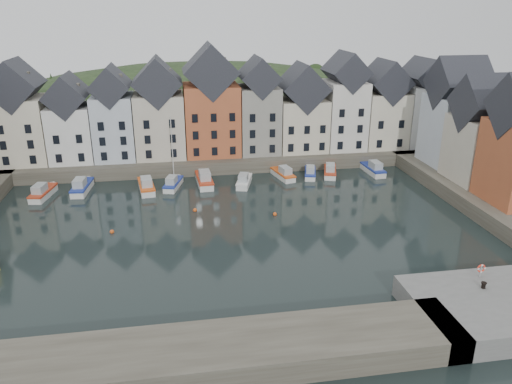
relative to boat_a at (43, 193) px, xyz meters
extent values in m
plane|color=black|center=(24.65, -16.52, -0.69)|extent=(260.00, 260.00, 0.00)
cube|color=#444034|center=(24.65, 13.48, 0.31)|extent=(90.00, 16.00, 2.00)
cube|color=#444034|center=(61.65, -13.52, 0.31)|extent=(14.00, 54.00, 2.00)
cube|color=#444034|center=(14.65, -38.52, 0.31)|extent=(50.00, 6.00, 2.00)
ellipsoid|color=black|center=(24.65, 39.48, -18.69)|extent=(153.60, 70.40, 64.00)
sphere|color=black|center=(10.71, 34.42, 8.01)|extent=(5.77, 5.77, 5.77)
sphere|color=black|center=(49.51, 44.23, 7.43)|extent=(5.27, 5.27, 5.27)
sphere|color=black|center=(56.47, 37.68, 7.19)|extent=(5.07, 5.07, 5.07)
sphere|color=black|center=(38.92, 38.67, 7.12)|extent=(5.01, 5.01, 5.01)
sphere|color=black|center=(-13.02, 40.09, 5.88)|extent=(3.94, 3.94, 3.94)
sphere|color=black|center=(52.97, 43.73, 7.36)|extent=(5.21, 5.21, 5.21)
sphere|color=black|center=(26.63, 42.13, 7.63)|extent=(5.45, 5.45, 5.45)
sphere|color=black|center=(62.45, 31.80, 6.51)|extent=(4.49, 4.49, 4.49)
cube|color=beige|center=(-4.52, 11.48, 6.34)|extent=(7.67, 8.00, 10.07)
cube|color=#21232A|center=(-4.52, 11.48, 13.28)|extent=(7.67, 8.16, 7.67)
cube|color=white|center=(2.74, 11.48, 5.61)|extent=(6.56, 8.00, 8.61)
cube|color=#21232A|center=(2.74, 11.48, 11.54)|extent=(6.56, 8.16, 6.56)
cube|color=silver|center=(9.28, 11.48, 6.32)|extent=(6.20, 8.00, 10.02)
cube|color=#21232A|center=(9.28, 11.48, 12.86)|extent=(6.20, 8.16, 6.20)
cube|color=beige|center=(16.38, 11.48, 6.35)|extent=(7.70, 8.00, 10.08)
cube|color=#21232A|center=(16.38, 11.48, 13.29)|extent=(7.70, 8.16, 7.70)
cube|color=#B15732|center=(24.72, 11.48, 6.95)|extent=(8.69, 8.00, 11.28)
cube|color=#21232A|center=(24.72, 11.48, 14.74)|extent=(8.69, 8.16, 8.69)
cube|color=gray|center=(32.42, 11.48, 6.70)|extent=(6.43, 8.00, 10.78)
cube|color=#21232A|center=(32.42, 11.48, 13.68)|extent=(6.43, 8.16, 6.43)
cube|color=beige|center=(39.73, 11.48, 5.59)|extent=(7.88, 8.00, 8.56)
cube|color=#21232A|center=(39.73, 11.48, 11.81)|extent=(7.88, 8.16, 7.88)
cube|color=silver|center=(47.06, 11.48, 6.94)|extent=(6.50, 8.00, 11.27)
cube|color=#21232A|center=(47.06, 11.48, 14.19)|extent=(6.50, 8.16, 6.50)
cube|color=beige|center=(54.08, 11.48, 5.97)|extent=(7.23, 8.00, 9.32)
cube|color=#21232A|center=(54.08, 11.48, 12.42)|extent=(7.23, 8.16, 7.23)
cube|color=white|center=(60.93, 11.48, 6.47)|extent=(6.18, 8.00, 10.32)
cube|color=#21232A|center=(60.93, 11.48, 13.16)|extent=(6.18, 8.16, 6.18)
cube|color=silver|center=(60.65, -0.25, 6.50)|extent=(7.47, 8.00, 10.38)
cube|color=#21232A|center=(60.65, -0.25, 13.67)|extent=(7.62, 8.00, 8.00)
cube|color=beige|center=(60.65, -8.26, 5.75)|extent=(8.14, 8.00, 8.89)
cube|color=#21232A|center=(60.65, -8.26, 12.17)|extent=(8.30, 8.00, 8.00)
sphere|color=#D95319|center=(20.65, -8.52, -0.54)|extent=(0.50, 0.50, 0.50)
sphere|color=#D95319|center=(30.65, -11.52, -0.54)|extent=(0.50, 0.50, 0.50)
sphere|color=#D95319|center=(10.65, -13.52, -0.54)|extent=(0.50, 0.50, 0.50)
cube|color=silver|center=(0.03, 0.19, -0.35)|extent=(2.82, 6.16, 1.09)
cube|color=#B9371A|center=(0.03, 0.19, 0.25)|extent=(2.94, 6.29, 0.25)
cube|color=#9EA4A6|center=(-0.13, -0.69, 0.84)|extent=(1.79, 2.58, 1.19)
cube|color=silver|center=(5.06, 1.56, -0.33)|extent=(2.46, 6.39, 1.14)
cube|color=navy|center=(5.06, 1.56, 0.30)|extent=(2.57, 6.53, 0.26)
cube|color=#9EA4A6|center=(4.97, 0.63, 0.92)|extent=(1.69, 2.62, 1.25)
cube|color=silver|center=(14.13, 0.41, -0.33)|extent=(2.70, 6.48, 1.15)
cube|color=#D95319|center=(14.13, 0.41, 0.30)|extent=(2.82, 6.61, 0.26)
cube|color=#9EA4A6|center=(14.26, -0.52, 0.93)|extent=(1.79, 2.69, 1.26)
cube|color=silver|center=(18.00, 1.06, -0.37)|extent=(3.05, 5.72, 1.01)
cube|color=navy|center=(18.00, 1.06, 0.18)|extent=(3.17, 5.85, 0.23)
cube|color=#9EA4A6|center=(17.78, 0.26, 0.72)|extent=(1.82, 2.46, 1.10)
cylinder|color=silver|center=(18.14, 1.59, 4.79)|extent=(0.13, 0.13, 10.05)
cube|color=silver|center=(22.56, 1.67, -0.30)|extent=(2.33, 6.76, 1.22)
cube|color=#B9371A|center=(22.56, 1.67, 0.36)|extent=(2.45, 6.90, 0.28)
cube|color=#9EA4A6|center=(22.61, 0.67, 1.03)|extent=(1.69, 2.74, 1.33)
cube|color=silver|center=(28.41, 0.43, -0.37)|extent=(3.12, 5.73, 1.01)
cube|color=silver|center=(28.41, 0.43, 0.18)|extent=(3.24, 5.86, 0.23)
cube|color=#9EA4A6|center=(28.18, -0.36, 0.73)|extent=(1.84, 2.47, 1.10)
cube|color=silver|center=(34.79, 2.68, -0.36)|extent=(2.90, 5.89, 1.04)
cube|color=#D95319|center=(34.79, 2.68, 0.20)|extent=(3.01, 6.02, 0.24)
cube|color=#9EA4A6|center=(34.98, 1.85, 0.77)|extent=(1.78, 2.50, 1.13)
cube|color=silver|center=(39.17, 2.71, -0.39)|extent=(2.89, 5.46, 0.96)
cube|color=navy|center=(39.17, 2.71, 0.14)|extent=(3.00, 5.58, 0.22)
cube|color=#9EA4A6|center=(38.96, 1.95, 0.66)|extent=(1.73, 2.34, 1.05)
cube|color=silver|center=(42.42, 2.83, -0.36)|extent=(3.30, 5.95, 1.05)
cube|color=#B9371A|center=(42.42, 2.83, 0.21)|extent=(3.42, 6.09, 0.24)
cube|color=#9EA4A6|center=(42.17, 2.01, 0.78)|extent=(1.94, 2.57, 1.14)
cube|color=silver|center=(49.43, 2.66, -0.34)|extent=(2.11, 6.13, 1.11)
cube|color=navy|center=(49.43, 2.66, 0.27)|extent=(2.22, 6.25, 0.25)
cube|color=#9EA4A6|center=(49.47, 1.76, 0.87)|extent=(1.53, 2.49, 1.21)
cylinder|color=black|center=(44.43, -34.85, 1.56)|extent=(0.36, 0.36, 0.50)
cylinder|color=black|center=(44.43, -34.85, 1.83)|extent=(0.48, 0.48, 0.08)
cube|color=gray|center=(45.23, -33.02, 1.86)|extent=(0.10, 0.10, 1.10)
torus|color=red|center=(45.23, -33.07, 2.21)|extent=(0.80, 0.14, 0.80)
camera|label=1|loc=(18.61, -68.83, 24.51)|focal=35.00mm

